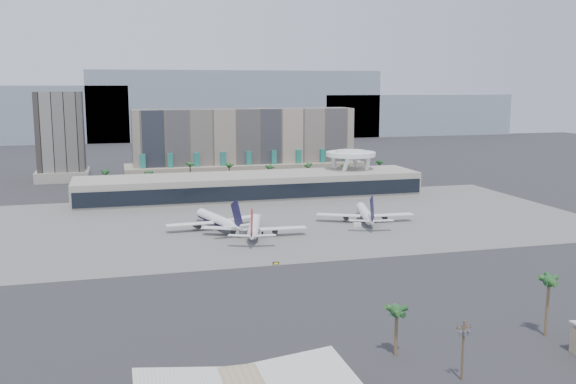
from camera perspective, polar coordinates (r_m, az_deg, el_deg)
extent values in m
plane|color=#232326|center=(216.44, 2.72, -5.50)|extent=(900.00, 900.00, 0.00)
cube|color=#5B5B59|center=(267.84, -0.89, -2.54)|extent=(260.00, 130.00, 0.06)
cube|color=gray|center=(680.64, -4.65, 7.74)|extent=(300.00, 60.00, 70.00)
cube|color=gray|center=(744.14, 10.79, 6.80)|extent=(220.00, 60.00, 45.00)
cube|color=gray|center=(382.79, -3.88, 4.26)|extent=(130.00, 22.00, 42.00)
cube|color=tan|center=(382.65, -3.80, 1.85)|extent=(140.00, 30.00, 10.00)
cube|color=#206F63|center=(365.18, -12.76, 1.90)|extent=(3.00, 2.00, 18.00)
cube|color=#206F63|center=(366.08, -10.42, 2.00)|extent=(3.00, 2.00, 18.00)
cube|color=#206F63|center=(367.59, -8.09, 2.09)|extent=(3.00, 2.00, 18.00)
cube|color=#206F63|center=(369.70, -5.78, 2.18)|extent=(3.00, 2.00, 18.00)
cube|color=#206F63|center=(372.41, -3.50, 2.26)|extent=(3.00, 2.00, 18.00)
cube|color=#206F63|center=(375.70, -1.26, 2.34)|extent=(3.00, 2.00, 18.00)
cube|color=#206F63|center=(379.55, 0.94, 2.42)|extent=(3.00, 2.00, 18.00)
cube|color=#206F63|center=(383.95, 3.10, 2.49)|extent=(3.00, 2.00, 18.00)
cube|color=#206F63|center=(388.88, 5.20, 2.55)|extent=(3.00, 2.00, 18.00)
cube|color=black|center=(401.13, -19.54, 4.70)|extent=(26.00, 26.00, 52.00)
cube|color=#AFA899|center=(403.52, -19.36, 1.44)|extent=(30.00, 30.00, 6.00)
cube|color=#AFA899|center=(319.45, -3.32, 0.50)|extent=(170.00, 32.00, 12.00)
cube|color=black|center=(303.90, -2.69, -0.05)|extent=(168.00, 0.60, 7.00)
cube|color=black|center=(318.39, -3.34, 1.79)|extent=(170.00, 12.00, 2.50)
cylinder|color=white|center=(347.90, 6.19, 2.04)|extent=(6.98, 6.99, 21.89)
cylinder|color=white|center=(343.51, 4.21, 1.98)|extent=(6.98, 6.99, 21.89)
cylinder|color=white|center=(331.64, 4.94, 1.69)|extent=(6.98, 6.99, 21.89)
cylinder|color=white|center=(336.19, 6.98, 1.76)|extent=(6.98, 6.99, 21.89)
cylinder|color=white|center=(338.67, 5.60, 3.38)|extent=(26.00, 26.00, 2.20)
cylinder|color=white|center=(338.53, 5.61, 3.60)|extent=(16.00, 16.00, 1.20)
cylinder|color=brown|center=(347.52, -15.91, 0.89)|extent=(0.70, 0.70, 12.00)
sphere|color=#1D4A22|center=(346.74, -15.95, 1.82)|extent=(2.80, 2.80, 2.80)
cylinder|color=brown|center=(347.86, -12.28, 1.04)|extent=(0.70, 0.70, 12.00)
sphere|color=#1D4A22|center=(347.08, -12.32, 1.98)|extent=(2.80, 2.80, 2.80)
cylinder|color=brown|center=(349.59, -8.68, 1.20)|extent=(0.70, 0.70, 12.00)
sphere|color=#1D4A22|center=(348.82, -8.71, 2.12)|extent=(2.80, 2.80, 2.80)
cylinder|color=brown|center=(352.52, -5.29, 1.33)|extent=(0.70, 0.70, 12.00)
sphere|color=#1D4A22|center=(351.76, -5.30, 2.25)|extent=(2.80, 2.80, 2.80)
cylinder|color=brown|center=(357.12, -1.65, 1.48)|extent=(0.70, 0.70, 12.00)
sphere|color=#1D4A22|center=(356.37, -1.66, 2.38)|extent=(2.80, 2.80, 2.80)
cylinder|color=brown|center=(362.83, 1.73, 1.60)|extent=(0.70, 0.70, 12.00)
sphere|color=#1D4A22|center=(362.09, 1.73, 2.50)|extent=(2.80, 2.80, 2.80)
cylinder|color=brown|center=(369.77, 5.00, 1.72)|extent=(0.70, 0.70, 12.00)
sphere|color=#1D4A22|center=(369.04, 5.01, 2.60)|extent=(2.80, 2.80, 2.80)
cylinder|color=brown|center=(378.25, 8.27, 1.84)|extent=(0.70, 0.70, 12.00)
sphere|color=#1D4A22|center=(377.54, 8.29, 2.69)|extent=(2.80, 2.80, 2.80)
cube|color=silver|center=(112.54, 1.15, -16.70)|extent=(18.65, 22.60, 2.30)
cylinder|color=#4C3826|center=(130.36, 15.28, -13.44)|extent=(0.44, 0.44, 12.00)
cube|color=#4C3826|center=(128.66, 15.37, -11.55)|extent=(3.20, 0.22, 0.22)
cylinder|color=slate|center=(128.30, 15.07, -12.07)|extent=(0.56, 0.56, 0.90)
cylinder|color=slate|center=(128.74, 15.43, -12.02)|extent=(0.56, 0.56, 0.90)
cylinder|color=slate|center=(129.18, 15.78, -11.96)|extent=(0.56, 0.56, 0.90)
cylinder|color=black|center=(127.89, 14.82, -11.53)|extent=(0.12, 0.12, 0.30)
cylinder|color=black|center=(129.25, 15.92, -11.36)|extent=(0.12, 0.12, 0.30)
cylinder|color=white|center=(255.00, -6.50, -2.40)|extent=(11.34, 27.53, 4.03)
cylinder|color=black|center=(255.03, -6.50, -2.43)|extent=(11.11, 26.97, 3.95)
cone|color=white|center=(269.14, -7.89, -1.79)|extent=(5.11, 5.45, 4.03)
cone|color=white|center=(239.23, -4.73, -3.09)|extent=(6.34, 9.81, 4.03)
cube|color=white|center=(249.97, -8.71, -2.83)|extent=(18.35, 5.21, 0.35)
cube|color=white|center=(258.90, -4.17, -2.32)|extent=(17.91, 12.01, 0.35)
cylinder|color=black|center=(251.76, -8.11, -2.96)|extent=(3.23, 4.48, 2.21)
cylinder|color=black|center=(258.24, -4.82, -2.58)|extent=(3.23, 4.48, 2.21)
cube|color=black|center=(236.81, -4.59, -1.92)|extent=(2.97, 8.94, 10.60)
cube|color=white|center=(236.32, -5.61, -3.14)|extent=(8.28, 3.28, 0.25)
cube|color=white|center=(240.23, -3.66, -2.90)|extent=(8.26, 5.27, 0.25)
cylinder|color=black|center=(265.18, -7.45, -2.58)|extent=(0.50, 0.50, 1.61)
cylinder|color=black|center=(253.42, -7.06, -3.14)|extent=(0.70, 0.70, 1.61)
cylinder|color=black|center=(256.02, -5.74, -2.98)|extent=(0.70, 0.70, 1.61)
cylinder|color=white|center=(241.53, -3.02, -3.05)|extent=(10.53, 26.83, 3.92)
cylinder|color=black|center=(241.56, -3.02, -3.08)|extent=(10.32, 26.29, 3.84)
cone|color=white|center=(256.48, -2.88, -2.30)|extent=(4.90, 5.25, 3.92)
cone|color=white|center=(224.65, -3.21, -3.94)|extent=(6.01, 9.51, 3.92)
cube|color=white|center=(241.41, -5.59, -3.23)|extent=(17.51, 11.40, 0.34)
cube|color=white|center=(240.47, -0.46, -3.23)|extent=(17.78, 4.72, 0.34)
cylinder|color=black|center=(241.86, -4.88, -3.43)|extent=(3.07, 4.33, 2.15)
cylinder|color=black|center=(241.18, -1.16, -3.44)|extent=(3.07, 4.33, 2.15)
cube|color=#A61319|center=(222.09, -3.24, -2.75)|extent=(2.72, 8.73, 10.31)
cube|color=white|center=(223.84, -4.35, -3.87)|extent=(8.06, 5.00, 0.24)
cube|color=white|center=(223.42, -2.09, -3.87)|extent=(8.03, 3.04, 0.24)
cylinder|color=black|center=(252.28, -2.92, -3.14)|extent=(0.49, 0.49, 1.57)
cylinder|color=black|center=(241.34, -3.77, -3.73)|extent=(0.69, 0.69, 1.57)
cylinder|color=black|center=(241.07, -2.28, -3.73)|extent=(0.69, 0.69, 1.57)
cylinder|color=white|center=(267.09, 6.85, -1.86)|extent=(10.50, 27.42, 4.00)
cylinder|color=black|center=(267.12, 6.85, -1.90)|extent=(10.29, 26.87, 3.92)
cone|color=white|center=(282.28, 6.41, -1.24)|extent=(4.97, 5.33, 4.00)
cone|color=white|center=(249.95, 7.40, -2.60)|extent=(6.06, 9.70, 4.00)
cube|color=white|center=(264.94, 4.52, -2.05)|extent=(17.92, 11.49, 0.35)
cube|color=white|center=(267.98, 9.21, -2.01)|extent=(18.12, 4.64, 0.35)
cylinder|color=black|center=(265.94, 5.15, -2.24)|extent=(3.10, 4.41, 2.20)
cylinder|color=black|center=(268.14, 8.55, -2.21)|extent=(3.10, 4.41, 2.20)
cube|color=black|center=(247.46, 7.48, -1.49)|extent=(2.69, 8.93, 10.52)
cube|color=white|center=(248.25, 6.41, -2.54)|extent=(8.24, 5.04, 0.25)
cube|color=white|center=(249.58, 8.46, -2.52)|extent=(8.18, 3.03, 0.25)
cylinder|color=black|center=(277.96, 6.54, -2.00)|extent=(0.50, 0.50, 1.60)
cylinder|color=black|center=(266.26, 6.18, -2.50)|extent=(0.70, 0.70, 1.60)
cylinder|color=black|center=(267.14, 7.55, -2.49)|extent=(0.70, 0.70, 1.60)
cube|color=silver|center=(242.09, -3.77, -3.61)|extent=(5.14, 3.89, 2.26)
cube|color=silver|center=(257.85, 6.16, -2.91)|extent=(3.11, 1.92, 1.54)
cube|color=black|center=(203.17, -1.09, -6.36)|extent=(2.10, 0.53, 0.95)
cube|color=yellow|center=(203.01, -1.07, -6.37)|extent=(1.51, 0.23, 0.57)
cylinder|color=black|center=(203.05, -1.29, -6.42)|extent=(0.11, 0.11, 0.57)
cylinder|color=black|center=(203.40, -0.88, -6.39)|extent=(0.11, 0.11, 0.57)
cylinder|color=brown|center=(138.84, 9.58, -12.20)|extent=(0.70, 0.70, 10.05)
sphere|color=#1D4A22|center=(137.17, 9.64, -10.37)|extent=(2.80, 2.80, 2.80)
cylinder|color=brown|center=(157.48, 22.05, -9.52)|extent=(0.70, 0.70, 13.19)
sphere|color=#1D4A22|center=(155.61, 22.19, -7.33)|extent=(2.80, 2.80, 2.80)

